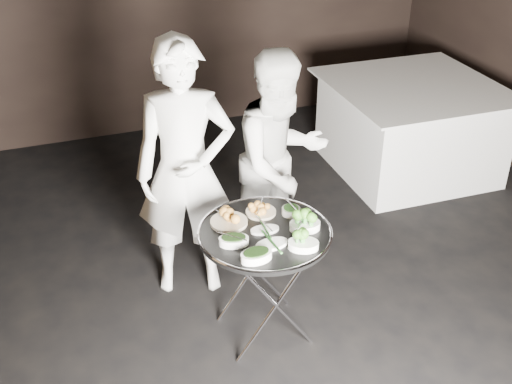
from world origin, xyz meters
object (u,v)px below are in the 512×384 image
object	(u,v)px
waiter_left	(185,172)
waiter_right	(281,162)
tray_stand	(264,279)
dining_table	(410,127)
serving_tray	(265,233)

from	to	relation	value
waiter_left	waiter_right	bearing A→B (deg)	20.00
tray_stand	dining_table	bearing A→B (deg)	38.69
serving_tray	waiter_right	distance (m)	0.83
waiter_left	dining_table	xyz separation A→B (m)	(2.32, 0.97, -0.47)
serving_tray	waiter_right	xyz separation A→B (m)	(0.39, 0.73, 0.04)
serving_tray	waiter_left	size ratio (longest dim) A/B	0.45
tray_stand	serving_tray	size ratio (longest dim) A/B	0.94
waiter_left	waiter_right	size ratio (longest dim) A/B	1.11
tray_stand	waiter_left	distance (m)	0.86
serving_tray	waiter_right	world-z (taller)	waiter_right
waiter_right	dining_table	bearing A→B (deg)	13.84
waiter_left	dining_table	world-z (taller)	waiter_left
waiter_right	dining_table	xyz separation A→B (m)	(1.63, 0.90, -0.38)
tray_stand	waiter_right	size ratio (longest dim) A/B	0.47
serving_tray	waiter_left	xyz separation A→B (m)	(-0.30, 0.65, 0.13)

